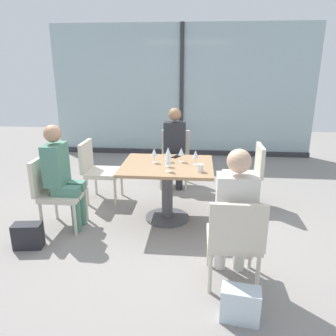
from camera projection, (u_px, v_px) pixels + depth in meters
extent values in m
plane|color=gray|center=(167.00, 218.00, 4.26)|extent=(12.00, 12.00, 0.00)
cube|color=#9EB7BC|center=(182.00, 92.00, 6.88)|extent=(5.48, 0.03, 2.70)
cube|color=#2D2D33|center=(182.00, 92.00, 6.85)|extent=(0.08, 0.06, 2.70)
cube|color=#2D2D33|center=(181.00, 152.00, 7.25)|extent=(5.48, 0.10, 0.10)
cube|color=#997551|center=(167.00, 166.00, 4.04)|extent=(1.12, 0.94, 0.04)
cylinder|color=#4C4C51|center=(167.00, 193.00, 4.15)|extent=(0.14, 0.14, 0.69)
cylinder|color=#4C4C51|center=(167.00, 217.00, 4.25)|extent=(0.56, 0.56, 0.02)
cube|color=beige|center=(233.00, 239.00, 2.92)|extent=(0.46, 0.46, 0.06)
cube|color=beige|center=(238.00, 228.00, 2.61)|extent=(0.46, 0.05, 0.42)
cylinder|color=beige|center=(251.00, 250.00, 3.16)|extent=(0.04, 0.04, 0.39)
cylinder|color=beige|center=(209.00, 248.00, 3.20)|extent=(0.04, 0.04, 0.39)
cylinder|color=beige|center=(257.00, 276.00, 2.78)|extent=(0.04, 0.04, 0.39)
cylinder|color=beige|center=(210.00, 273.00, 2.82)|extent=(0.04, 0.04, 0.39)
cube|color=beige|center=(63.00, 195.00, 3.91)|extent=(0.46, 0.46, 0.06)
cube|color=beige|center=(41.00, 175.00, 3.86)|extent=(0.05, 0.46, 0.42)
cylinder|color=beige|center=(75.00, 220.00, 3.77)|extent=(0.04, 0.04, 0.39)
cylinder|color=beige|center=(86.00, 206.00, 4.15)|extent=(0.04, 0.04, 0.39)
cylinder|color=beige|center=(42.00, 219.00, 3.80)|extent=(0.04, 0.04, 0.39)
cylinder|color=beige|center=(56.00, 205.00, 4.18)|extent=(0.04, 0.04, 0.39)
cube|color=beige|center=(174.00, 161.00, 5.27)|extent=(0.46, 0.46, 0.06)
cube|color=beige|center=(176.00, 143.00, 5.44)|extent=(0.46, 0.05, 0.42)
cylinder|color=beige|center=(161.00, 178.00, 5.17)|extent=(0.04, 0.04, 0.39)
cylinder|color=beige|center=(186.00, 179.00, 5.13)|extent=(0.04, 0.04, 0.39)
cylinder|color=beige|center=(163.00, 170.00, 5.55)|extent=(0.04, 0.04, 0.39)
cylinder|color=beige|center=(187.00, 171.00, 5.51)|extent=(0.04, 0.04, 0.39)
cube|color=beige|center=(104.00, 173.00, 4.70)|extent=(0.46, 0.46, 0.06)
cube|color=beige|center=(86.00, 156.00, 4.65)|extent=(0.05, 0.46, 0.42)
cylinder|color=beige|center=(115.00, 193.00, 4.56)|extent=(0.04, 0.04, 0.39)
cylinder|color=beige|center=(122.00, 183.00, 4.94)|extent=(0.04, 0.04, 0.39)
cylinder|color=beige|center=(87.00, 192.00, 4.60)|extent=(0.04, 0.04, 0.39)
cylinder|color=beige|center=(96.00, 182.00, 4.98)|extent=(0.04, 0.04, 0.39)
cube|color=beige|center=(240.00, 177.00, 4.53)|extent=(0.46, 0.46, 0.06)
cube|color=beige|center=(260.00, 161.00, 4.44)|extent=(0.05, 0.46, 0.42)
cylinder|color=beige|center=(223.00, 186.00, 4.81)|extent=(0.04, 0.04, 0.39)
cylinder|color=beige|center=(225.00, 197.00, 4.43)|extent=(0.04, 0.04, 0.39)
cylinder|color=beige|center=(251.00, 187.00, 4.77)|extent=(0.04, 0.04, 0.39)
cylinder|color=beige|center=(256.00, 198.00, 4.39)|extent=(0.04, 0.04, 0.39)
cylinder|color=silver|center=(240.00, 248.00, 3.14)|extent=(0.11, 0.11, 0.45)
cube|color=silver|center=(243.00, 227.00, 2.96)|extent=(0.13, 0.32, 0.11)
cylinder|color=silver|center=(221.00, 247.00, 3.16)|extent=(0.11, 0.11, 0.45)
cube|color=silver|center=(223.00, 226.00, 2.98)|extent=(0.13, 0.32, 0.11)
cube|color=silver|center=(236.00, 202.00, 2.76)|extent=(0.34, 0.20, 0.48)
sphere|color=#D8AD8C|center=(239.00, 161.00, 2.65)|extent=(0.20, 0.20, 0.20)
cylinder|color=#4C7F6B|center=(76.00, 214.00, 3.87)|extent=(0.11, 0.11, 0.45)
cube|color=#4C7F6B|center=(66.00, 191.00, 3.79)|extent=(0.32, 0.13, 0.11)
cylinder|color=#4C7F6B|center=(81.00, 207.00, 4.04)|extent=(0.11, 0.11, 0.45)
cube|color=#4C7F6B|center=(72.00, 186.00, 3.96)|extent=(0.32, 0.13, 0.11)
cube|color=#4C7F6B|center=(56.00, 164.00, 3.80)|extent=(0.20, 0.34, 0.48)
sphere|color=tan|center=(52.00, 134.00, 3.69)|extent=(0.20, 0.20, 0.20)
cylinder|color=#28282D|center=(168.00, 176.00, 5.17)|extent=(0.11, 0.11, 0.45)
cube|color=#28282D|center=(168.00, 157.00, 5.18)|extent=(0.13, 0.32, 0.11)
cylinder|color=#28282D|center=(179.00, 176.00, 5.16)|extent=(0.11, 0.11, 0.45)
cube|color=#28282D|center=(180.00, 157.00, 5.16)|extent=(0.13, 0.32, 0.11)
cube|color=#28282D|center=(175.00, 137.00, 5.20)|extent=(0.34, 0.20, 0.48)
sphere|color=#936B4C|center=(175.00, 114.00, 5.09)|extent=(0.20, 0.20, 0.20)
cylinder|color=silver|center=(168.00, 161.00, 4.14)|extent=(0.06, 0.06, 0.00)
cylinder|color=silver|center=(168.00, 158.00, 4.13)|extent=(0.01, 0.01, 0.08)
cone|color=silver|center=(168.00, 151.00, 4.10)|extent=(0.07, 0.07, 0.09)
cylinder|color=silver|center=(181.00, 162.00, 4.13)|extent=(0.06, 0.06, 0.00)
cylinder|color=silver|center=(181.00, 158.00, 4.11)|extent=(0.01, 0.01, 0.08)
cone|color=silver|center=(181.00, 151.00, 4.09)|extent=(0.07, 0.07, 0.09)
cylinder|color=silver|center=(168.00, 171.00, 3.76)|extent=(0.06, 0.06, 0.00)
cylinder|color=silver|center=(168.00, 168.00, 3.75)|extent=(0.01, 0.01, 0.08)
cone|color=silver|center=(168.00, 160.00, 3.72)|extent=(0.07, 0.07, 0.09)
cylinder|color=silver|center=(195.00, 165.00, 4.01)|extent=(0.06, 0.06, 0.00)
cylinder|color=silver|center=(195.00, 161.00, 3.99)|extent=(0.01, 0.01, 0.08)
cone|color=silver|center=(196.00, 154.00, 3.97)|extent=(0.07, 0.07, 0.09)
cylinder|color=silver|center=(154.00, 163.00, 4.09)|extent=(0.06, 0.06, 0.00)
cylinder|color=silver|center=(154.00, 159.00, 4.08)|extent=(0.01, 0.01, 0.08)
cone|color=silver|center=(154.00, 152.00, 4.05)|extent=(0.07, 0.07, 0.09)
cylinder|color=silver|center=(168.00, 166.00, 3.95)|extent=(0.06, 0.06, 0.00)
cylinder|color=silver|center=(168.00, 163.00, 3.93)|extent=(0.01, 0.01, 0.08)
cone|color=silver|center=(168.00, 155.00, 3.91)|extent=(0.07, 0.07, 0.09)
cylinder|color=white|center=(200.00, 168.00, 3.74)|extent=(0.08, 0.08, 0.09)
cube|color=black|center=(176.00, 157.00, 4.35)|extent=(0.13, 0.16, 0.01)
cube|color=silver|center=(240.00, 304.00, 2.53)|extent=(0.32, 0.20, 0.28)
cube|color=#232328|center=(28.00, 236.00, 3.54)|extent=(0.32, 0.20, 0.28)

